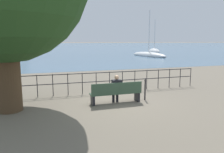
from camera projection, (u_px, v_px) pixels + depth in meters
ground_plane at (116, 103)px, 9.26m from camera, size 1000.00×1000.00×0.00m
harbor_water at (46, 45)px, 159.76m from camera, size 600.00×300.00×0.01m
park_bench at (116, 93)px, 9.13m from camera, size 2.18×0.45×0.90m
seated_person_left at (116, 88)px, 9.18m from camera, size 0.39×0.35×1.19m
promenade_railing at (103, 79)px, 11.04m from camera, size 10.58×0.04×1.05m
closed_umbrella at (145, 88)px, 9.64m from camera, size 0.09×0.09×0.98m
sailboat_0 at (7, 53)px, 40.23m from camera, size 3.14×6.79×10.62m
sailboat_1 at (149, 55)px, 37.27m from camera, size 3.33×8.76×7.99m
sailboat_2 at (154, 52)px, 46.25m from camera, size 2.67×5.28×7.51m
harbor_lighthouse at (21, 23)px, 116.44m from camera, size 4.77×4.77×26.23m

